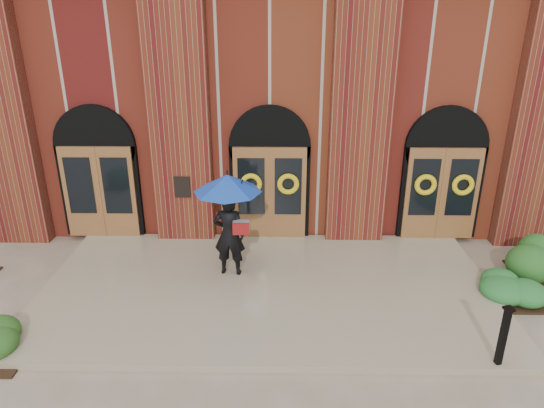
{
  "coord_description": "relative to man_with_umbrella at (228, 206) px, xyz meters",
  "views": [
    {
      "loc": [
        0.24,
        -9.22,
        5.88
      ],
      "look_at": [
        0.09,
        1.0,
        1.78
      ],
      "focal_mm": 32.0,
      "sensor_mm": 36.0,
      "label": 1
    }
  ],
  "objects": [
    {
      "name": "metal_post",
      "position": [
        4.95,
        -3.08,
        -1.1
      ],
      "size": [
        0.18,
        0.18,
        1.14
      ],
      "rotation": [
        0.0,
        0.0,
        0.21
      ],
      "color": "black",
      "rests_on": "landing"
    },
    {
      "name": "landing",
      "position": [
        0.88,
        -0.58,
        -1.77
      ],
      "size": [
        10.0,
        5.3,
        0.15
      ],
      "primitive_type": "cube",
      "color": "gray",
      "rests_on": "ground"
    },
    {
      "name": "hedge_front_right",
      "position": [
        6.22,
        -0.73,
        -1.6
      ],
      "size": [
        1.35,
        1.16,
        0.48
      ],
      "primitive_type": "ellipsoid",
      "color": "#236328",
      "rests_on": "ground"
    },
    {
      "name": "man_with_umbrella",
      "position": [
        0.0,
        0.0,
        0.0
      ],
      "size": [
        1.64,
        1.64,
        2.42
      ],
      "rotation": [
        0.0,
        0.0,
        3.06
      ],
      "color": "black",
      "rests_on": "landing"
    },
    {
      "name": "church_building",
      "position": [
        0.88,
        8.06,
        1.66
      ],
      "size": [
        16.2,
        12.53,
        7.0
      ],
      "color": "maroon",
      "rests_on": "ground"
    },
    {
      "name": "ground",
      "position": [
        0.88,
        -0.73,
        -1.84
      ],
      "size": [
        90.0,
        90.0,
        0.0
      ],
      "primitive_type": "plane",
      "color": "tan",
      "rests_on": "ground"
    }
  ]
}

